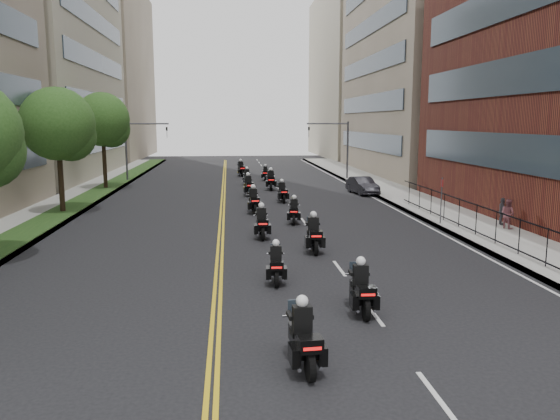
# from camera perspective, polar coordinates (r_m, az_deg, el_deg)

# --- Properties ---
(ground) EXTENTS (160.00, 160.00, 0.00)m
(ground) POSITION_cam_1_polar(r_m,az_deg,el_deg) (11.68, 0.32, -19.61)
(ground) COLOR black
(ground) RESTS_ON ground
(sidewalk_right) EXTENTS (4.00, 90.00, 0.15)m
(sidewalk_right) POSITION_cam_1_polar(r_m,az_deg,el_deg) (37.92, 14.74, 0.53)
(sidewalk_right) COLOR gray
(sidewalk_right) RESTS_ON ground
(sidewalk_left) EXTENTS (4.00, 90.00, 0.15)m
(sidewalk_left) POSITION_cam_1_polar(r_m,az_deg,el_deg) (37.27, -22.48, -0.02)
(sidewalk_left) COLOR gray
(sidewalk_left) RESTS_ON ground
(grass_strip) EXTENTS (2.00, 90.00, 0.04)m
(grass_strip) POSITION_cam_1_polar(r_m,az_deg,el_deg) (37.02, -21.30, 0.14)
(grass_strip) COLOR #183C16
(grass_strip) RESTS_ON sidewalk_left
(building_right_tan) EXTENTS (15.11, 28.00, 30.00)m
(building_right_tan) POSITION_cam_1_polar(r_m,az_deg,el_deg) (63.08, 16.32, 17.45)
(building_right_tan) COLOR gray
(building_right_tan) RESTS_ON ground
(building_right_far) EXTENTS (15.00, 28.00, 26.00)m
(building_right_far) POSITION_cam_1_polar(r_m,az_deg,el_deg) (91.31, 9.15, 13.79)
(building_right_far) COLOR #AAA289
(building_right_far) RESTS_ON ground
(building_left_mid) EXTENTS (16.11, 28.00, 34.00)m
(building_left_mid) POSITION_cam_1_polar(r_m,az_deg,el_deg) (62.87, -26.28, 18.77)
(building_left_mid) COLOR #AAA289
(building_left_mid) RESTS_ON ground
(building_left_far) EXTENTS (16.00, 28.00, 26.00)m
(building_left_far) POSITION_cam_1_polar(r_m,az_deg,el_deg) (90.93, -19.28, 13.42)
(building_left_far) COLOR gray
(building_left_far) RESTS_ON ground
(iron_fence) EXTENTS (0.05, 28.00, 1.50)m
(iron_fence) POSITION_cam_1_polar(r_m,az_deg,el_deg) (25.67, 22.65, -2.09)
(iron_fence) COLOR black
(iron_fence) RESTS_ON sidewalk_right
(street_trees) EXTENTS (4.40, 38.40, 7.98)m
(street_trees) POSITION_cam_1_polar(r_m,az_deg,el_deg) (30.48, -24.84, 7.47)
(street_trees) COLOR #302215
(street_trees) RESTS_ON ground
(traffic_signal_right) EXTENTS (4.09, 0.20, 5.60)m
(traffic_signal_right) POSITION_cam_1_polar(r_m,az_deg,el_deg) (53.27, 6.07, 7.14)
(traffic_signal_right) COLOR #3F3F44
(traffic_signal_right) RESTS_ON ground
(traffic_signal_left) EXTENTS (4.09, 0.20, 5.60)m
(traffic_signal_left) POSITION_cam_1_polar(r_m,az_deg,el_deg) (52.90, -14.78, 6.87)
(traffic_signal_left) COLOR #3F3F44
(traffic_signal_left) RESTS_ON ground
(motorcycle_0) EXTENTS (0.60, 2.29, 1.69)m
(motorcycle_0) POSITION_cam_1_polar(r_m,az_deg,el_deg) (12.92, 2.44, -13.37)
(motorcycle_0) COLOR black
(motorcycle_0) RESTS_ON ground
(motorcycle_1) EXTENTS (0.53, 2.27, 1.68)m
(motorcycle_1) POSITION_cam_1_polar(r_m,az_deg,el_deg) (16.55, 8.47, -8.34)
(motorcycle_1) COLOR black
(motorcycle_1) RESTS_ON ground
(motorcycle_2) EXTENTS (0.51, 2.07, 1.53)m
(motorcycle_2) POSITION_cam_1_polar(r_m,az_deg,el_deg) (19.34, -0.42, -5.83)
(motorcycle_2) COLOR black
(motorcycle_2) RESTS_ON ground
(motorcycle_3) EXTENTS (0.56, 2.39, 1.77)m
(motorcycle_3) POSITION_cam_1_polar(r_m,az_deg,el_deg) (23.86, 3.53, -2.70)
(motorcycle_3) COLOR black
(motorcycle_3) RESTS_ON ground
(motorcycle_4) EXTENTS (0.53, 2.33, 1.72)m
(motorcycle_4) POSITION_cam_1_polar(r_m,az_deg,el_deg) (26.63, -1.93, -1.47)
(motorcycle_4) COLOR black
(motorcycle_4) RESTS_ON ground
(motorcycle_5) EXTENTS (0.65, 2.14, 1.59)m
(motorcycle_5) POSITION_cam_1_polar(r_m,az_deg,el_deg) (30.40, 1.47, -0.22)
(motorcycle_5) COLOR black
(motorcycle_5) RESTS_ON ground
(motorcycle_6) EXTENTS (0.61, 2.40, 1.77)m
(motorcycle_6) POSITION_cam_1_polar(r_m,az_deg,el_deg) (33.87, -2.79, 0.87)
(motorcycle_6) COLOR black
(motorcycle_6) RESTS_ON ground
(motorcycle_7) EXTENTS (0.56, 2.21, 1.63)m
(motorcycle_7) POSITION_cam_1_polar(r_m,az_deg,el_deg) (38.39, 0.22, 1.80)
(motorcycle_7) COLOR black
(motorcycle_7) RESTS_ON ground
(motorcycle_8) EXTENTS (0.70, 2.42, 1.78)m
(motorcycle_8) POSITION_cam_1_polar(r_m,az_deg,el_deg) (41.74, -3.33, 2.47)
(motorcycle_8) COLOR black
(motorcycle_8) RESTS_ON ground
(motorcycle_9) EXTENTS (0.60, 2.52, 1.86)m
(motorcycle_9) POSITION_cam_1_polar(r_m,az_deg,el_deg) (45.29, -0.96, 3.06)
(motorcycle_9) COLOR black
(motorcycle_9) RESTS_ON ground
(motorcycle_10) EXTENTS (0.51, 2.20, 1.62)m
(motorcycle_10) POSITION_cam_1_polar(r_m,az_deg,el_deg) (48.99, -3.48, 3.40)
(motorcycle_10) COLOR black
(motorcycle_10) RESTS_ON ground
(motorcycle_11) EXTENTS (0.59, 2.10, 1.55)m
(motorcycle_11) POSITION_cam_1_polar(r_m,az_deg,el_deg) (52.65, -1.55, 3.79)
(motorcycle_11) COLOR black
(motorcycle_11) RESTS_ON ground
(motorcycle_12) EXTENTS (0.73, 2.41, 1.79)m
(motorcycle_12) POSITION_cam_1_polar(r_m,az_deg,el_deg) (56.65, -4.09, 4.26)
(motorcycle_12) COLOR black
(motorcycle_12) RESTS_ON ground
(parked_sedan) EXTENTS (1.92, 4.19, 1.33)m
(parked_sedan) POSITION_cam_1_polar(r_m,az_deg,el_deg) (43.16, 8.61, 2.55)
(parked_sedan) COLOR black
(parked_sedan) RESTS_ON ground
(pedestrian_b) EXTENTS (0.83, 0.91, 1.53)m
(pedestrian_b) POSITION_cam_1_polar(r_m,az_deg,el_deg) (30.52, 22.70, -0.36)
(pedestrian_b) COLOR #924F58
(pedestrian_b) RESTS_ON sidewalk_right
(pedestrian_c) EXTENTS (0.55, 0.92, 1.46)m
(pedestrian_c) POSITION_cam_1_polar(r_m,az_deg,el_deg) (31.44, 22.18, -0.13)
(pedestrian_c) COLOR #45454D
(pedestrian_c) RESTS_ON sidewalk_right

